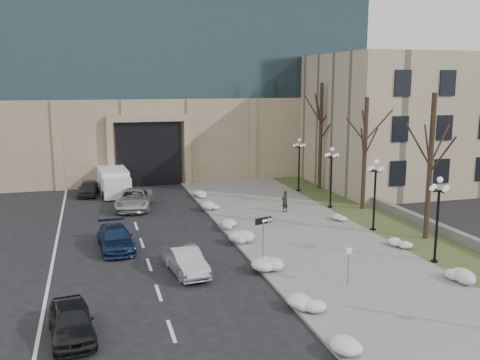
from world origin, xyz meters
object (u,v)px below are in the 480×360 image
object	(u,v)px
lamppost_d	(299,157)
car_a	(71,321)
box_truck	(114,182)
pedestrian	(285,201)
lamppost_b	(375,185)
lamppost_c	(331,169)
car_d	(134,199)
car_e	(88,188)
car_b	(186,261)
lamppost_a	(438,208)
one_way_sign	(266,226)
keep_sign	(349,257)
car_c	(116,238)

from	to	relation	value
lamppost_d	car_a	bearing A→B (deg)	-128.88
box_truck	pedestrian	bearing A→B (deg)	-46.49
pedestrian	lamppost_b	distance (m)	7.48
lamppost_c	lamppost_d	world-z (taller)	same
car_d	lamppost_d	world-z (taller)	lamppost_d
car_e	lamppost_c	bearing A→B (deg)	-22.95
car_b	lamppost_d	size ratio (longest dim) A/B	0.85
car_d	box_truck	xyz separation A→B (m)	(-1.26, 6.27, 0.27)
car_a	car_e	bearing A→B (deg)	82.00
car_b	lamppost_a	distance (m)	13.52
car_a	lamppost_a	xyz separation A→B (m)	(18.55, 3.50, 2.40)
car_a	one_way_sign	world-z (taller)	one_way_sign
car_e	lamppost_d	world-z (taller)	lamppost_d
car_d	one_way_sign	bearing A→B (deg)	-59.91
box_truck	lamppost_d	xyz separation A→B (m)	(15.73, -3.90, 2.05)
car_d	keep_sign	xyz separation A→B (m)	(8.39, -18.98, 0.78)
car_b	lamppost_a	world-z (taller)	lamppost_a
pedestrian	car_b	bearing A→B (deg)	23.97
pedestrian	lamppost_d	distance (m)	8.30
one_way_sign	keep_sign	size ratio (longest dim) A/B	1.36
keep_sign	lamppost_a	xyz separation A→B (m)	(6.08, 1.85, 1.55)
car_a	one_way_sign	distance (m)	10.91
car_d	keep_sign	world-z (taller)	keep_sign
one_way_sign	lamppost_c	bearing A→B (deg)	32.43
car_d	box_truck	distance (m)	6.40
car_b	pedestrian	bearing A→B (deg)	40.55
car_c	car_d	bearing A→B (deg)	75.05
car_d	pedestrian	bearing A→B (deg)	-12.83
car_d	lamppost_c	world-z (taller)	lamppost_c
lamppost_a	lamppost_c	distance (m)	13.00
car_e	car_c	bearing A→B (deg)	-78.29
lamppost_c	car_e	bearing A→B (deg)	150.84
keep_sign	lamppost_b	world-z (taller)	lamppost_b
car_b	pedestrian	world-z (taller)	pedestrian
car_e	lamppost_a	xyz separation A→B (m)	(17.89, -22.98, 2.43)
car_b	keep_sign	distance (m)	8.16
car_b	lamppost_a	bearing A→B (deg)	-17.14
car_e	keep_sign	size ratio (longest dim) A/B	1.81
lamppost_a	lamppost_d	xyz separation A→B (m)	(0.00, 19.50, 0.00)
car_e	box_truck	distance (m)	2.23
car_b	box_truck	xyz separation A→B (m)	(-2.61, 21.22, 0.35)
lamppost_c	one_way_sign	bearing A→B (deg)	-128.31
lamppost_c	lamppost_a	bearing A→B (deg)	-90.00
box_truck	one_way_sign	world-z (taller)	one_way_sign
lamppost_d	car_e	bearing A→B (deg)	168.99
pedestrian	one_way_sign	xyz separation A→B (m)	(-5.12, -10.93, 1.42)
car_c	car_b	bearing A→B (deg)	-61.28
lamppost_c	pedestrian	bearing A→B (deg)	-172.78
keep_sign	lamppost_c	world-z (taller)	lamppost_c
car_a	car_c	xyz separation A→B (m)	(2.18, 10.70, -0.01)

